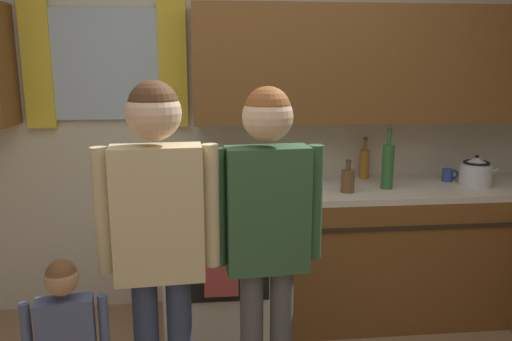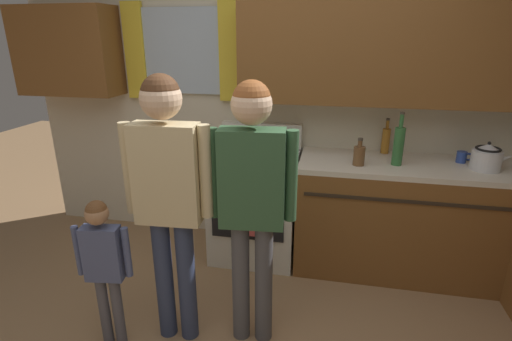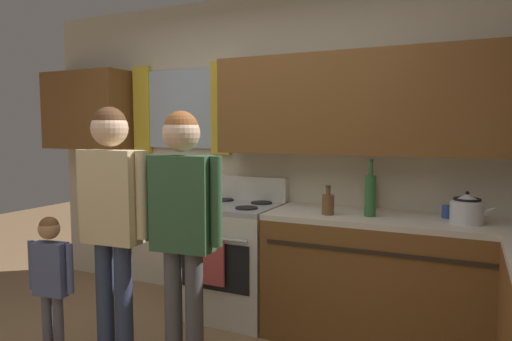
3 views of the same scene
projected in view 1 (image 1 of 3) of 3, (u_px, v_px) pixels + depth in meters
The scene contains 10 objects.
back_wall_unit at pixel (257, 99), 3.34m from camera, with size 4.60×0.42×2.60m.
kitchen_counter_run at pixel (504, 271), 3.04m from camera, with size 2.11×2.01×0.90m.
stove_oven at pixel (219, 255), 3.26m from camera, with size 0.69×0.67×1.10m.
bottle_oil_amber at pixel (364, 163), 3.48m from camera, with size 0.06×0.06×0.29m.
bottle_squat_brown at pixel (348, 180), 3.11m from camera, with size 0.08×0.08×0.21m.
bottle_wine_green at pixel (388, 165), 3.19m from camera, with size 0.08×0.08×0.39m.
mug_cobalt_blue at pixel (448, 175), 3.41m from camera, with size 0.11×0.07×0.08m.
stovetop_kettle at pixel (476, 172), 3.27m from camera, with size 0.27×0.20×0.21m.
adult_holding_child at pixel (159, 228), 2.07m from camera, with size 0.51×0.22×1.63m.
adult_in_plaid at pixel (267, 223), 2.19m from camera, with size 0.50×0.22×1.60m.
Camera 1 is at (-0.26, -1.53, 1.70)m, focal length 35.17 mm.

